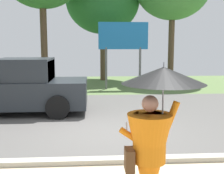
% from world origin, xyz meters
% --- Properties ---
extents(ground_plane, '(40.00, 22.00, 0.20)m').
position_xyz_m(ground_plane, '(0.00, 2.95, -0.05)').
color(ground_plane, '#565451').
extents(monk_pedestrian, '(1.12, 1.09, 2.13)m').
position_xyz_m(monk_pedestrian, '(0.40, -3.90, 1.14)').
color(monk_pedestrian, orange).
rests_on(monk_pedestrian, ground_plane).
extents(pickup_truck, '(5.20, 2.28, 1.88)m').
position_xyz_m(pickup_truck, '(-3.18, 2.62, 0.87)').
color(pickup_truck, '#23282D').
rests_on(pickup_truck, ground_plane).
extents(roadside_billboard, '(2.60, 0.12, 3.50)m').
position_xyz_m(roadside_billboard, '(1.22, 7.86, 2.55)').
color(roadside_billboard, slate).
rests_on(roadside_billboard, ground_plane).
extents(tree_left_far, '(4.73, 4.73, 7.31)m').
position_xyz_m(tree_left_far, '(0.29, 11.81, 5.14)').
color(tree_left_far, brown).
rests_on(tree_left_far, ground_plane).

